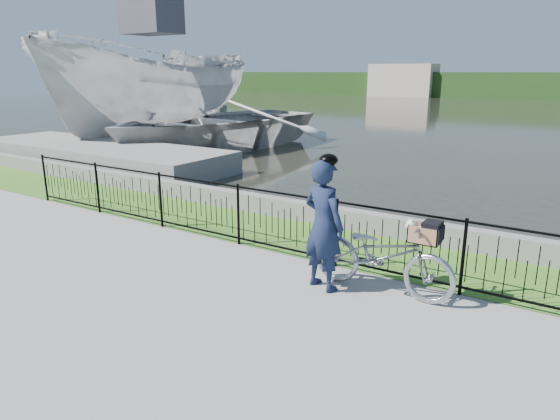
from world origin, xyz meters
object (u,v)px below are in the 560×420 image
Objects in this scene: boat_near at (156,92)px; boat_far at (213,124)px; bicycle_rig at (382,255)px; cyclist at (324,224)px; dock at (99,155)px.

boat_near reaches higher than boat_far.
boat_near is at bearing 147.20° from bicycle_rig.
boat_near reaches higher than bicycle_rig.
boat_near is at bearing 144.64° from cyclist.
dock is 12.19m from cyclist.
dock is 4.98× the size of cyclist.
bicycle_rig reaches higher than dock.
boat_near is at bearing -167.06° from boat_far.
boat_near reaches higher than dock.
bicycle_rig is at bearing -40.15° from boat_far.
boat_near is (-1.74, 4.44, 1.92)m from dock.
dock is 0.87× the size of boat_near.
boat_near is at bearing 111.39° from dock.
dock is at bearing -68.61° from boat_near.
boat_far reaches higher than cyclist.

